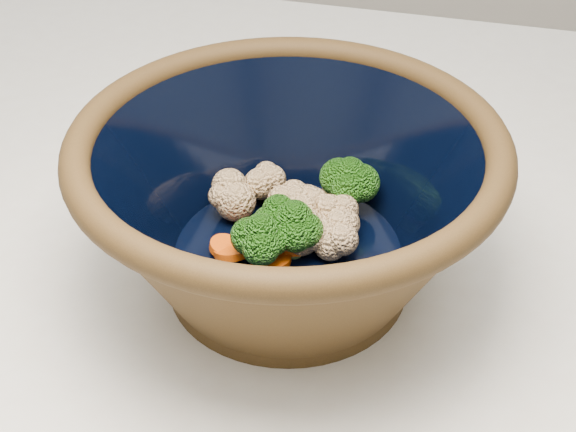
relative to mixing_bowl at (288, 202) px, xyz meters
name	(u,v)px	position (x,y,z in m)	size (l,w,h in m)	color
mixing_bowl	(288,202)	(0.00, 0.00, 0.00)	(0.39, 0.39, 0.14)	black
vegetable_pile	(296,215)	(0.00, 0.02, -0.03)	(0.13, 0.13, 0.05)	#608442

